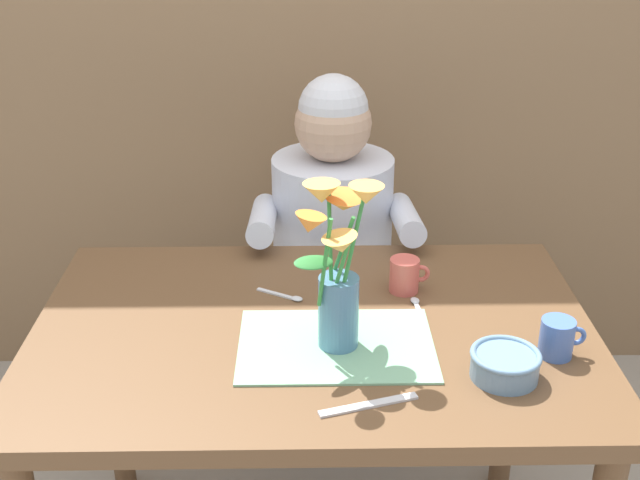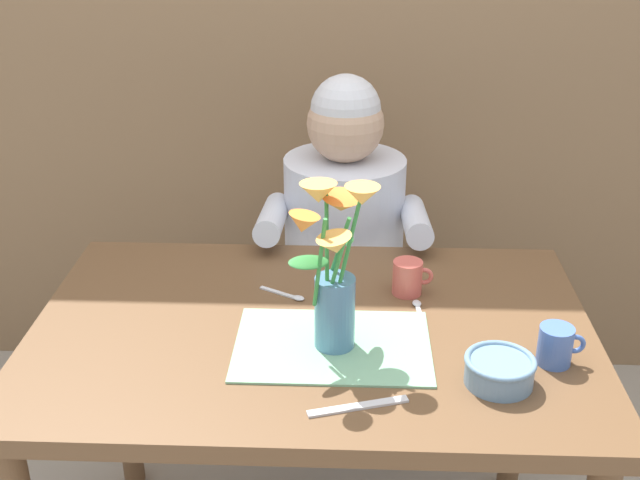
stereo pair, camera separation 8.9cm
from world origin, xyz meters
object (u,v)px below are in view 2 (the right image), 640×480
object	(u,v)px
ceramic_bowl	(499,370)
seated_person	(343,269)
flower_vase	(334,266)
coffee_cup	(556,345)
dinner_knife	(358,406)
ceramic_mug	(408,277)

from	to	relation	value
ceramic_bowl	seated_person	bearing A→B (deg)	110.56
flower_vase	coffee_cup	distance (m)	0.46
seated_person	flower_vase	bearing A→B (deg)	-94.20
dinner_knife	coffee_cup	size ratio (longest dim) A/B	2.04
flower_vase	ceramic_mug	bearing A→B (deg)	55.10
dinner_knife	coffee_cup	world-z (taller)	coffee_cup
flower_vase	dinner_knife	xyz separation A→B (m)	(0.05, -0.20, -0.18)
seated_person	dinner_knife	size ratio (longest dim) A/B	5.97
flower_vase	dinner_knife	size ratio (longest dim) A/B	1.86
seated_person	dinner_knife	bearing A→B (deg)	-90.77
seated_person	ceramic_mug	size ratio (longest dim) A/B	12.20
ceramic_bowl	dinner_knife	xyz separation A→B (m)	(-0.27, -0.09, -0.03)
flower_vase	dinner_knife	world-z (taller)	flower_vase
flower_vase	coffee_cup	world-z (taller)	flower_vase
ceramic_bowl	ceramic_mug	distance (m)	0.38
ceramic_bowl	dinner_knife	distance (m)	0.28
seated_person	coffee_cup	distance (m)	0.88
flower_vase	seated_person	bearing A→B (deg)	88.95
coffee_cup	ceramic_mug	distance (m)	0.39
ceramic_bowl	coffee_cup	world-z (taller)	coffee_cup
seated_person	ceramic_bowl	distance (m)	0.89
ceramic_bowl	coffee_cup	xyz separation A→B (m)	(0.12, 0.07, 0.01)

